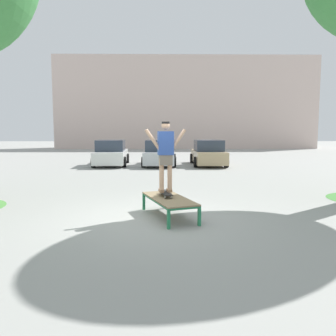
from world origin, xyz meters
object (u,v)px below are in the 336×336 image
object	(u,v)px
skater	(166,152)
car_white	(111,154)
skate_box	(169,200)
skateboard	(166,193)
car_silver	(160,154)
car_tan	(208,154)

from	to	relation	value
skater	car_white	xyz separation A→B (m)	(-3.13, 11.98, -0.84)
skate_box	skateboard	size ratio (longest dim) A/B	2.48
skate_box	car_silver	xyz separation A→B (m)	(-0.33, 12.09, 0.28)
car_silver	car_tan	distance (m)	2.88
skater	car_tan	world-z (taller)	skater
car_tan	skate_box	bearing A→B (deg)	-101.91
skateboard	skater	xyz separation A→B (m)	(-0.00, 0.00, 0.99)
skateboard	skater	world-z (taller)	skater
car_tan	skateboard	bearing A→B (deg)	-102.47
skate_box	skateboard	xyz separation A→B (m)	(-0.08, 0.22, 0.12)
car_silver	car_tan	xyz separation A→B (m)	(2.88, 0.03, 0.00)
skater	car_silver	distance (m)	11.90
car_tan	car_white	bearing A→B (deg)	179.21
car_silver	car_white	bearing A→B (deg)	177.85
skateboard	car_tan	world-z (taller)	car_tan
skater	car_silver	bearing A→B (deg)	91.21
car_white	car_tan	bearing A→B (deg)	-0.79
skateboard	car_tan	xyz separation A→B (m)	(2.63, 11.90, 0.15)
car_white	car_tan	world-z (taller)	same
skater	car_white	bearing A→B (deg)	104.65
skate_box	car_tan	distance (m)	12.39
car_silver	skater	bearing A→B (deg)	-88.79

